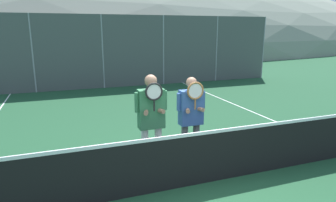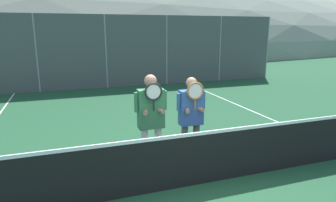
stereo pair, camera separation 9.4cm
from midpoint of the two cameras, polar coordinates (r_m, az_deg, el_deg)
ground_plane at (r=5.35m, az=3.37°, el=-15.84°), size 120.00×120.00×0.00m
hill_distant at (r=53.67m, az=-18.49°, el=10.00°), size 121.31×67.39×23.59m
clubhouse_building at (r=21.83m, az=-18.90°, el=10.47°), size 14.66×5.50×3.44m
fence_back at (r=13.91m, az=-12.52°, el=9.11°), size 17.40×0.06×3.27m
tennis_net at (r=5.13m, az=3.44°, el=-11.02°), size 10.48×0.09×1.06m
court_line_right_sideline at (r=9.65m, az=17.63°, el=-2.89°), size 0.05×16.00×0.01m
player_leftmost at (r=5.35m, az=-3.68°, el=-2.92°), size 0.60×0.34×1.86m
player_center_left at (r=5.72m, az=3.95°, el=-2.55°), size 0.58×0.34×1.76m
car_far_left at (r=16.38m, az=-27.40°, el=5.82°), size 4.59×2.05×1.67m
car_left_of_center at (r=16.80m, az=-10.27°, el=7.57°), size 4.45×1.95×1.89m
car_center at (r=18.25m, az=4.84°, el=7.99°), size 4.28×2.09×1.73m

